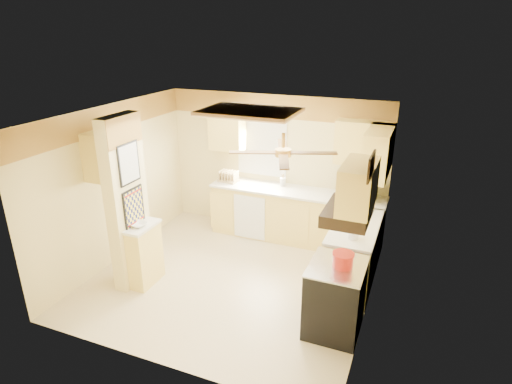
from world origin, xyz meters
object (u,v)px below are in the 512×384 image
at_px(kettle, 354,232).
at_px(stove, 335,297).
at_px(dutch_oven, 343,260).
at_px(microwave, 358,189).
at_px(bowl, 139,225).

bearing_deg(kettle, stove, -94.56).
height_order(stove, dutch_oven, dutch_oven).
relative_size(microwave, dutch_oven, 2.22).
xyz_separation_m(microwave, bowl, (-2.69, -2.22, -0.13)).
xyz_separation_m(dutch_oven, kettle, (0.00, 0.71, 0.03)).
relative_size(stove, dutch_oven, 3.47).
bearing_deg(bowl, microwave, 39.62).
xyz_separation_m(stove, bowl, (-2.82, -0.05, 0.51)).
bearing_deg(microwave, kettle, 96.20).
distance_m(stove, microwave, 2.27).
distance_m(microwave, bowl, 3.49).
distance_m(bowl, dutch_oven, 2.88).
xyz_separation_m(microwave, dutch_oven, (0.19, -2.18, -0.10)).
bearing_deg(microwave, bowl, 38.36).
height_order(microwave, dutch_oven, microwave).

